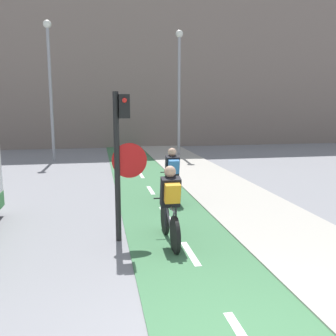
# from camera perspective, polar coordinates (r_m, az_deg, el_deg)

# --- Properties ---
(building_row_background) EXTENTS (60.00, 5.20, 11.19)m
(building_row_background) POSITION_cam_1_polar(r_m,az_deg,el_deg) (25.70, -7.45, 16.29)
(building_row_background) COLOR slate
(building_row_background) RESTS_ON ground_plane
(traffic_light_pole) EXTENTS (0.67, 0.25, 2.87)m
(traffic_light_pole) POSITION_cam_1_polar(r_m,az_deg,el_deg) (7.11, -7.11, 2.78)
(traffic_light_pole) COLOR black
(traffic_light_pole) RESTS_ON ground_plane
(street_lamp_far) EXTENTS (0.36, 0.36, 6.33)m
(street_lamp_far) POSITION_cam_1_polar(r_m,az_deg,el_deg) (18.34, -17.56, 13.26)
(street_lamp_far) COLOR gray
(street_lamp_far) RESTS_ON ground_plane
(street_lamp_sidewalk) EXTENTS (0.36, 0.36, 6.18)m
(street_lamp_sidewalk) POSITION_cam_1_polar(r_m,az_deg,el_deg) (19.04, 1.70, 13.31)
(street_lamp_sidewalk) COLOR gray
(street_lamp_sidewalk) RESTS_ON ground_plane
(cyclist_near) EXTENTS (0.46, 1.70, 1.51)m
(cyclist_near) POSITION_cam_1_polar(r_m,az_deg,el_deg) (7.08, 0.34, -6.02)
(cyclist_near) COLOR black
(cyclist_near) RESTS_ON ground_plane
(cyclist_far) EXTENTS (0.46, 1.66, 1.48)m
(cyclist_far) POSITION_cam_1_polar(r_m,az_deg,el_deg) (10.06, 0.64, -1.32)
(cyclist_far) COLOR black
(cyclist_far) RESTS_ON ground_plane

